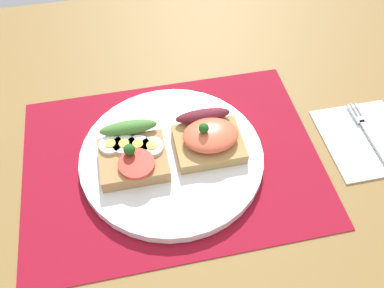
{
  "coord_description": "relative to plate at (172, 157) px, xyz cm",
  "views": [
    {
      "loc": [
        -4.44,
        -35.77,
        49.36
      ],
      "look_at": [
        3.0,
        0.0,
        3.21
      ],
      "focal_mm": 39.02,
      "sensor_mm": 36.0,
      "label": 1
    }
  ],
  "objects": [
    {
      "name": "ground_plane",
      "position": [
        0.0,
        0.0,
        -2.61
      ],
      "size": [
        120.0,
        90.0,
        3.2
      ],
      "primitive_type": "cube",
      "color": "olive"
    },
    {
      "name": "napkin",
      "position": [
        29.52,
        -2.09,
        -0.71
      ],
      "size": [
        12.66,
        14.01,
        0.6
      ],
      "primitive_type": "cube",
      "color": "white",
      "rests_on": "ground_plane"
    },
    {
      "name": "fork",
      "position": [
        30.15,
        -1.88,
        -0.25
      ],
      "size": [
        1.62,
        14.13,
        0.32
      ],
      "color": "#B7B7BC",
      "rests_on": "napkin"
    },
    {
      "name": "sandwich_salmon",
      "position": [
        5.51,
        0.21,
        2.58
      ],
      "size": [
        9.58,
        9.32,
        5.26
      ],
      "color": "tan",
      "rests_on": "plate"
    },
    {
      "name": "placemat",
      "position": [
        0.0,
        0.0,
        -0.86
      ],
      "size": [
        42.66,
        31.68,
        0.3
      ],
      "primitive_type": "cube",
      "color": "maroon",
      "rests_on": "ground_plane"
    },
    {
      "name": "plate",
      "position": [
        0.0,
        0.0,
        0.0
      ],
      "size": [
        26.4,
        26.4,
        1.41
      ],
      "primitive_type": "cylinder",
      "color": "white",
      "rests_on": "placemat"
    },
    {
      "name": "sandwich_egg_tomato",
      "position": [
        -5.42,
        -0.11,
        2.3
      ],
      "size": [
        9.26,
        9.62,
        4.3
      ],
      "color": "#B2804D",
      "rests_on": "plate"
    }
  ]
}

